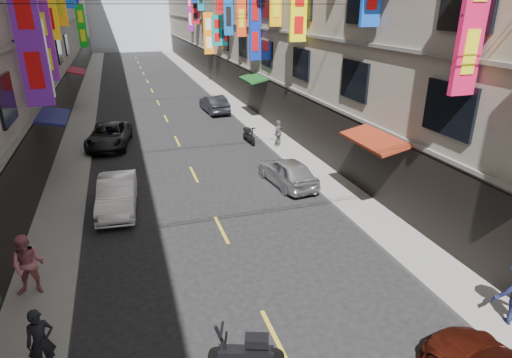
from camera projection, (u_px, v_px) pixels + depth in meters
sidewalk_left at (85, 106)px, 35.70m from camera, size 2.00×90.00×0.12m
sidewalk_right at (225, 98)px, 39.07m from camera, size 2.00×90.00×0.12m
street_awnings at (159, 109)px, 21.80m from camera, size 13.99×35.20×0.41m
lane_markings at (162, 110)px, 34.76m from camera, size 0.12×80.20×0.01m
scooter_crossing at (247, 351)px, 9.94m from camera, size 1.74×0.78×1.14m
scooter_far_right at (249, 136)px, 26.34m from camera, size 0.50×1.80×1.14m
car_left_mid at (117, 194)px, 17.58m from camera, size 1.74×4.24×1.37m
car_left_far at (109, 136)px, 25.55m from camera, size 2.93×5.12×1.34m
car_right_mid at (288, 172)px, 20.04m from camera, size 2.00×4.05×1.33m
car_right_far at (214, 104)px, 33.69m from camera, size 1.71×4.23×1.37m
pedestrian_lnear at (41, 342)px, 9.54m from camera, size 0.71×0.67×1.63m
pedestrian_lfar at (28, 265)px, 12.13m from camera, size 0.98×0.74×1.87m
pedestrian_rfar at (278, 133)px, 25.21m from camera, size 1.02×1.00×1.55m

